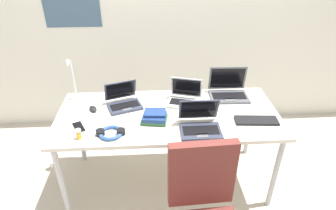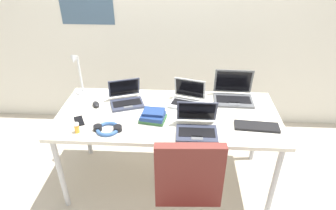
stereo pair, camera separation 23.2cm
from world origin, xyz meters
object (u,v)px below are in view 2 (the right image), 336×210
Objects in this scene: laptop_front_left at (233,94)px; external_keyboard at (257,126)px; laptop_back_right at (197,126)px; laptop_front_right at (187,99)px; laptop_near_mouse at (126,99)px; cell_phone at (79,121)px; desk_lamp at (79,75)px; book_stack at (153,116)px; pill_bottle at (77,128)px; computer_mouse at (96,104)px; headphones at (108,129)px.

laptop_front_left is 0.44m from external_keyboard.
external_keyboard is at bearing 9.28° from laptop_back_right.
laptop_front_right is (-0.07, 0.40, -0.00)m from laptop_back_right.
laptop_front_left is at bearing 56.17° from laptop_back_right.
laptop_near_mouse is 2.47× the size of cell_phone.
desk_lamp reaches higher than laptop_near_mouse.
laptop_near_mouse reaches higher than book_stack.
laptop_front_right is at bearing 1.92° from laptop_near_mouse.
pill_bottle is at bearing -75.73° from desk_lamp.
laptop_back_right is at bearing -79.90° from laptop_front_right.
computer_mouse is at bearing 47.04° from cell_phone.
laptop_near_mouse reaches higher than external_keyboard.
cell_phone is (-0.07, -0.24, -0.01)m from computer_mouse.
headphones is (-0.07, -0.41, -0.03)m from laptop_near_mouse.
cell_phone is at bearing 175.14° from laptop_back_right.
pill_bottle reaches higher than headphones.
external_keyboard is at bearing -26.87° from cell_phone.
laptop_front_right is at bearing -22.39° from computer_mouse.
laptop_near_mouse is 0.26m from computer_mouse.
desk_lamp reaches higher than computer_mouse.
laptop_front_right reaches higher than cell_phone.
laptop_front_left is at bearing -19.71° from computer_mouse.
pill_bottle is (-0.29, -0.44, -0.00)m from laptop_near_mouse.
book_stack reaches higher than computer_mouse.
computer_mouse reaches higher than cell_phone.
pill_bottle is (-1.21, -0.56, -0.01)m from laptop_front_left.
laptop_front_left reaches higher than cell_phone.
external_keyboard is (0.12, -0.42, -0.04)m from laptop_front_left.
headphones is at bearing -90.36° from computer_mouse.
laptop_near_mouse reaches higher than computer_mouse.
laptop_front_left reaches higher than laptop_back_right.
desk_lamp is 1.21× the size of external_keyboard.
laptop_front_right is at bearing 100.10° from laptop_back_right.
desk_lamp is 1.84× the size of book_stack.
desk_lamp reaches higher than book_stack.
laptop_back_right is 0.90m from computer_mouse.
headphones is (-0.59, -0.42, -0.03)m from laptop_front_right.
computer_mouse is (-0.77, -0.08, -0.03)m from laptop_front_right.
cell_phone is (-0.84, -0.32, -0.04)m from laptop_front_right.
laptop_front_right is at bearing 152.80° from external_keyboard.
laptop_front_right reaches higher than laptop_near_mouse.
book_stack is (0.58, 0.05, 0.03)m from cell_phone.
laptop_near_mouse is at bearing 135.68° from book_stack.
laptop_back_right is 0.91× the size of external_keyboard.
laptop_near_mouse is 0.99× the size of laptop_front_left.
pill_bottle is at bearing -150.35° from laptop_front_right.
laptop_back_right is (1.03, -0.51, -0.15)m from desk_lamp.
laptop_front_right reaches higher than external_keyboard.
cell_phone is at bearing -136.37° from laptop_near_mouse.
laptop_near_mouse is at bearing -172.85° from laptop_front_left.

